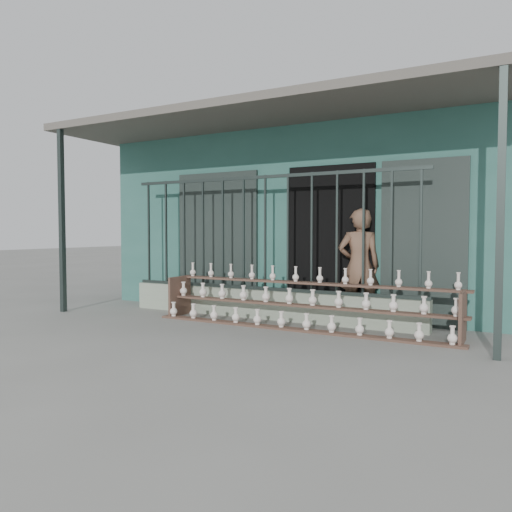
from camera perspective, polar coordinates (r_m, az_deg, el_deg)
The scene contains 6 objects.
ground at distance 6.81m, azimuth -4.08°, elevation -8.80°, with size 60.00×60.00×0.00m, color slate.
workshop_building at distance 10.48m, azimuth 8.54°, elevation 4.16°, with size 7.40×6.60×3.21m.
parapet_wall at distance 7.88m, azimuth 1.05°, elevation -5.54°, with size 5.00×0.20×0.45m, color #96A48C.
security_fence at distance 7.80m, azimuth 1.06°, elevation 2.66°, with size 5.00×0.04×1.80m.
shelf_rack at distance 7.16m, azimuth 5.09°, elevation -5.31°, with size 4.50×0.68×0.85m.
elderly_woman at distance 7.58m, azimuth 11.70°, elevation -1.14°, with size 0.62×0.41×1.71m, color brown.
Camera 1 is at (3.61, -5.61, 1.37)m, focal length 35.00 mm.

